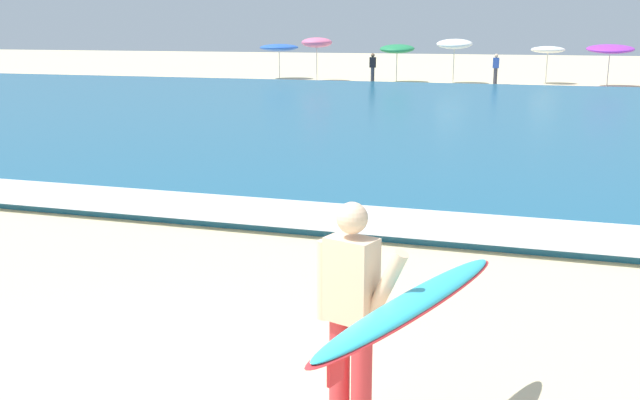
{
  "coord_description": "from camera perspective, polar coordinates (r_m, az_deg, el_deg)",
  "views": [
    {
      "loc": [
        2.36,
        -3.47,
        2.87
      ],
      "look_at": [
        0.19,
        3.55,
        1.1
      ],
      "focal_mm": 40.19,
      "sensor_mm": 36.0,
      "label": 1
    }
  ],
  "objects": [
    {
      "name": "beach_umbrella_2",
      "position": [
        39.77,
        6.16,
        11.88
      ],
      "size": [
        1.88,
        1.91,
        2.09
      ],
      "color": "beige",
      "rests_on": "ground"
    },
    {
      "name": "beach_umbrella_5",
      "position": [
        39.08,
        22.11,
        11.08
      ],
      "size": [
        2.28,
        2.31,
        2.17
      ],
      "color": "beige",
      "rests_on": "ground"
    },
    {
      "name": "beach_umbrella_4",
      "position": [
        40.21,
        17.7,
        11.33
      ],
      "size": [
        1.74,
        1.74,
        1.96
      ],
      "color": "beige",
      "rests_on": "ground"
    },
    {
      "name": "surf_foam",
      "position": [
        10.52,
        3.63,
        -1.51
      ],
      "size": [
        120.0,
        1.57,
        0.01
      ],
      "primitive_type": "cube",
      "color": "white",
      "rests_on": "sea"
    },
    {
      "name": "beach_umbrella_3",
      "position": [
        39.29,
        10.66,
        12.12
      ],
      "size": [
        1.88,
        1.92,
        2.39
      ],
      "color": "beige",
      "rests_on": "ground"
    },
    {
      "name": "beachgoer_near_row_mid",
      "position": [
        38.66,
        4.21,
        10.48
      ],
      "size": [
        0.32,
        0.2,
        1.58
      ],
      "color": "#383842",
      "rests_on": "ground"
    },
    {
      "name": "surfer_with_board",
      "position": [
        4.92,
        4.59,
        -8.55
      ],
      "size": [
        1.24,
        2.36,
        1.73
      ],
      "color": "red",
      "rests_on": "ground"
    },
    {
      "name": "beach_umbrella_1",
      "position": [
        40.48,
        -0.26,
        12.43
      ],
      "size": [
        1.7,
        1.71,
        2.39
      ],
      "color": "beige",
      "rests_on": "ground"
    },
    {
      "name": "beachgoer_near_row_left",
      "position": [
        39.06,
        13.82,
        10.17
      ],
      "size": [
        0.32,
        0.2,
        1.58
      ],
      "color": "#383842",
      "rests_on": "ground"
    },
    {
      "name": "sea",
      "position": [
        23.57,
        11.38,
        6.44
      ],
      "size": [
        120.0,
        28.0,
        0.14
      ],
      "primitive_type": "cube",
      "color": "#1E6084",
      "rests_on": "ground"
    },
    {
      "name": "beach_umbrella_0",
      "position": [
        42.23,
        -3.27,
        12.03
      ],
      "size": [
        2.23,
        2.23,
        1.99
      ],
      "color": "beige",
      "rests_on": "ground"
    }
  ]
}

